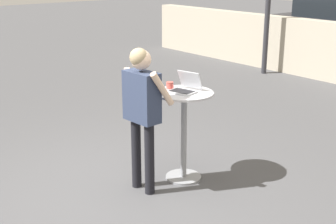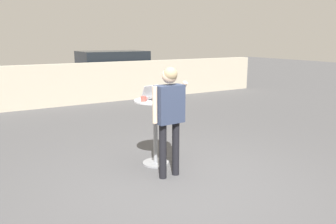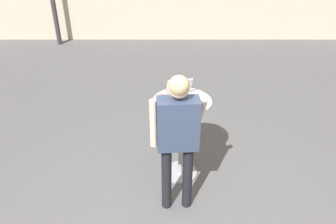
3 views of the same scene
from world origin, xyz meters
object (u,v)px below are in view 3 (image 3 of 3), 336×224
(cafe_table, at_px, (183,127))
(standing_person, at_px, (179,130))
(laptop, at_px, (182,96))
(coffee_mug, at_px, (164,98))

(cafe_table, height_order, standing_person, standing_person)
(cafe_table, bearing_deg, standing_person, -96.58)
(cafe_table, relative_size, standing_person, 0.66)
(cafe_table, relative_size, laptop, 2.89)
(laptop, relative_size, standing_person, 0.23)
(cafe_table, distance_m, standing_person, 0.66)
(laptop, distance_m, standing_person, 0.59)
(coffee_mug, bearing_deg, laptop, 14.04)
(laptop, relative_size, coffee_mug, 3.30)
(cafe_table, xyz_separation_m, laptop, (-0.01, 0.02, 0.42))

